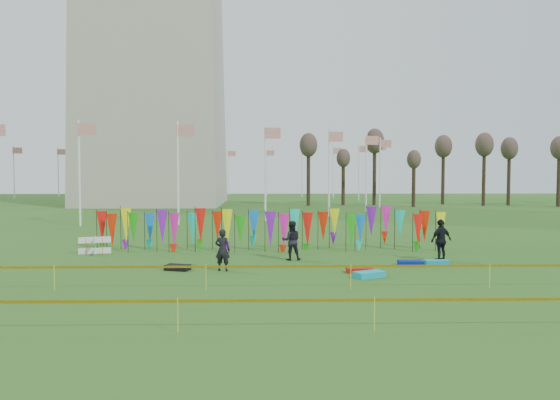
{
  "coord_description": "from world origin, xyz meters",
  "views": [
    {
      "loc": [
        0.21,
        -21.44,
        4.14
      ],
      "look_at": [
        0.82,
        6.0,
        2.7
      ],
      "focal_mm": 35.0,
      "sensor_mm": 36.0,
      "label": 1
    }
  ],
  "objects_px": {
    "person_mid": "(291,241)",
    "kite_bag_black": "(178,267)",
    "person_right": "(441,240)",
    "person_left": "(223,250)",
    "kite_bag_red": "(360,270)",
    "kite_bag_turquoise": "(369,274)",
    "kite_bag_blue": "(410,263)",
    "kite_bag_teal": "(436,262)",
    "box_kite": "(95,245)"
  },
  "relations": [
    {
      "from": "kite_bag_blue",
      "to": "kite_bag_black",
      "type": "bearing_deg",
      "value": -174.84
    },
    {
      "from": "person_left",
      "to": "kite_bag_black",
      "type": "relative_size",
      "value": 1.76
    },
    {
      "from": "kite_bag_black",
      "to": "kite_bag_teal",
      "type": "bearing_deg",
      "value": 5.67
    },
    {
      "from": "person_left",
      "to": "person_mid",
      "type": "bearing_deg",
      "value": -127.16
    },
    {
      "from": "box_kite",
      "to": "kite_bag_red",
      "type": "xyz_separation_m",
      "value": [
        12.43,
        -5.28,
        -0.34
      ]
    },
    {
      "from": "box_kite",
      "to": "kite_bag_teal",
      "type": "height_order",
      "value": "box_kite"
    },
    {
      "from": "kite_bag_blue",
      "to": "kite_bag_teal",
      "type": "xyz_separation_m",
      "value": [
        1.22,
        0.21,
        -0.01
      ]
    },
    {
      "from": "kite_bag_red",
      "to": "kite_bag_teal",
      "type": "bearing_deg",
      "value": 26.29
    },
    {
      "from": "person_right",
      "to": "kite_bag_black",
      "type": "relative_size",
      "value": 1.96
    },
    {
      "from": "kite_bag_turquoise",
      "to": "kite_bag_black",
      "type": "xyz_separation_m",
      "value": [
        -7.74,
        1.74,
        -0.0
      ]
    },
    {
      "from": "person_right",
      "to": "kite_bag_teal",
      "type": "height_order",
      "value": "person_right"
    },
    {
      "from": "kite_bag_blue",
      "to": "kite_bag_red",
      "type": "xyz_separation_m",
      "value": [
        -2.51,
        -1.63,
        -0.01
      ]
    },
    {
      "from": "person_mid",
      "to": "kite_bag_black",
      "type": "distance_m",
      "value": 5.55
    },
    {
      "from": "person_left",
      "to": "box_kite",
      "type": "bearing_deg",
      "value": -24.31
    },
    {
      "from": "person_mid",
      "to": "person_right",
      "type": "xyz_separation_m",
      "value": [
        6.88,
        -0.5,
        0.06
      ]
    },
    {
      "from": "kite_bag_red",
      "to": "kite_bag_teal",
      "type": "relative_size",
      "value": 1.02
    },
    {
      "from": "person_left",
      "to": "kite_bag_turquoise",
      "type": "distance_m",
      "value": 6.09
    },
    {
      "from": "kite_bag_teal",
      "to": "person_left",
      "type": "bearing_deg",
      "value": -172.1
    },
    {
      "from": "person_mid",
      "to": "kite_bag_teal",
      "type": "relative_size",
      "value": 1.73
    },
    {
      "from": "person_right",
      "to": "kite_bag_black",
      "type": "bearing_deg",
      "value": -15.86
    },
    {
      "from": "box_kite",
      "to": "person_mid",
      "type": "height_order",
      "value": "person_mid"
    },
    {
      "from": "person_right",
      "to": "kite_bag_black",
      "type": "xyz_separation_m",
      "value": [
        -11.76,
        -2.02,
        -0.86
      ]
    },
    {
      "from": "box_kite",
      "to": "kite_bag_black",
      "type": "xyz_separation_m",
      "value": [
        4.88,
        -4.56,
        -0.33
      ]
    },
    {
      "from": "kite_bag_red",
      "to": "kite_bag_black",
      "type": "distance_m",
      "value": 7.58
    },
    {
      "from": "person_mid",
      "to": "kite_bag_turquoise",
      "type": "relative_size",
      "value": 1.55
    },
    {
      "from": "person_left",
      "to": "kite_bag_turquoise",
      "type": "bearing_deg",
      "value": 175.68
    },
    {
      "from": "person_mid",
      "to": "person_right",
      "type": "relative_size",
      "value": 0.94
    },
    {
      "from": "kite_bag_blue",
      "to": "kite_bag_teal",
      "type": "distance_m",
      "value": 1.24
    },
    {
      "from": "box_kite",
      "to": "person_mid",
      "type": "relative_size",
      "value": 0.48
    },
    {
      "from": "box_kite",
      "to": "kite_bag_blue",
      "type": "relative_size",
      "value": 0.83
    },
    {
      "from": "kite_bag_turquoise",
      "to": "kite_bag_blue",
      "type": "distance_m",
      "value": 3.52
    },
    {
      "from": "person_left",
      "to": "kite_bag_red",
      "type": "relative_size",
      "value": 1.62
    },
    {
      "from": "person_right",
      "to": "kite_bag_teal",
      "type": "distance_m",
      "value": 1.34
    },
    {
      "from": "kite_bag_blue",
      "to": "kite_bag_red",
      "type": "height_order",
      "value": "kite_bag_blue"
    },
    {
      "from": "person_left",
      "to": "kite_bag_red",
      "type": "xyz_separation_m",
      "value": [
        5.65,
        -0.54,
        -0.78
      ]
    },
    {
      "from": "box_kite",
      "to": "kite_bag_turquoise",
      "type": "height_order",
      "value": "box_kite"
    },
    {
      "from": "person_mid",
      "to": "kite_bag_black",
      "type": "relative_size",
      "value": 1.84
    },
    {
      "from": "kite_bag_red",
      "to": "kite_bag_blue",
      "type": "bearing_deg",
      "value": 33.07
    },
    {
      "from": "person_left",
      "to": "kite_bag_blue",
      "type": "relative_size",
      "value": 1.65
    },
    {
      "from": "person_right",
      "to": "kite_bag_teal",
      "type": "bearing_deg",
      "value": 36.31
    },
    {
      "from": "box_kite",
      "to": "person_right",
      "type": "height_order",
      "value": "person_right"
    },
    {
      "from": "person_left",
      "to": "kite_bag_teal",
      "type": "bearing_deg",
      "value": -161.47
    },
    {
      "from": "kite_bag_black",
      "to": "kite_bag_teal",
      "type": "distance_m",
      "value": 11.33
    },
    {
      "from": "box_kite",
      "to": "kite_bag_red",
      "type": "relative_size",
      "value": 0.82
    },
    {
      "from": "kite_bag_turquoise",
      "to": "kite_bag_red",
      "type": "bearing_deg",
      "value": 100.57
    },
    {
      "from": "person_mid",
      "to": "kite_bag_red",
      "type": "height_order",
      "value": "person_mid"
    },
    {
      "from": "kite_bag_black",
      "to": "kite_bag_red",
      "type": "bearing_deg",
      "value": -5.47
    },
    {
      "from": "kite_bag_turquoise",
      "to": "kite_bag_black",
      "type": "relative_size",
      "value": 1.19
    },
    {
      "from": "person_left",
      "to": "person_right",
      "type": "xyz_separation_m",
      "value": [
        9.86,
        2.2,
        0.1
      ]
    },
    {
      "from": "person_mid",
      "to": "kite_bag_red",
      "type": "relative_size",
      "value": 1.7
    }
  ]
}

